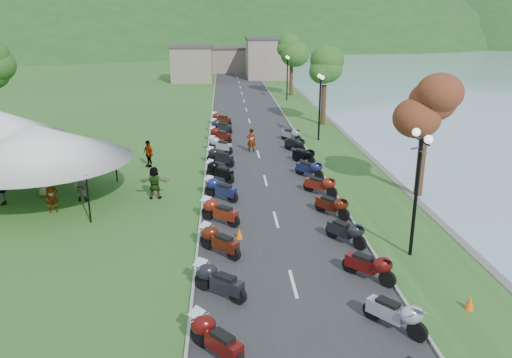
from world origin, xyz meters
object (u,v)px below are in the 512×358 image
object	(u,v)px
pedestrian_b	(83,200)
vendor_tent_main	(41,164)
pedestrian_a	(54,212)
pedestrian_c	(3,204)

from	to	relation	value
pedestrian_b	vendor_tent_main	bearing A→B (deg)	6.23
pedestrian_a	pedestrian_b	world-z (taller)	pedestrian_a
pedestrian_c	vendor_tent_main	bearing A→B (deg)	88.33
pedestrian_a	pedestrian_c	xyz separation A→B (m)	(-2.94, 1.27, 0.00)
vendor_tent_main	pedestrian_a	bearing A→B (deg)	-60.27
pedestrian_a	pedestrian_c	distance (m)	3.21
vendor_tent_main	pedestrian_a	world-z (taller)	vendor_tent_main
vendor_tent_main	pedestrian_a	distance (m)	2.77
vendor_tent_main	pedestrian_b	xyz separation A→B (m)	(1.90, -0.03, -2.00)
vendor_tent_main	pedestrian_c	size ratio (longest dim) A/B	3.14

